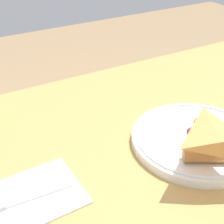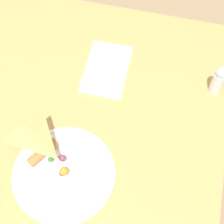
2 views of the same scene
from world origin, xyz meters
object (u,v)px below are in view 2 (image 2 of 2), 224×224
dining_table (53,167)px  napkin_folded (107,69)px  butter_knife (107,66)px  plate_pizza (63,172)px  salt_shaker (218,80)px

dining_table → napkin_folded: bearing=164.4°
napkin_folded → butter_knife: bearing=177.1°
dining_table → butter_knife: (-0.30, 0.08, 0.11)m
plate_pizza → napkin_folded: (-0.34, 0.02, -0.01)m
napkin_folded → butter_knife: size_ratio=1.11×
dining_table → butter_knife: 0.33m
dining_table → salt_shaker: (-0.29, 0.39, 0.15)m
dining_table → plate_pizza: size_ratio=4.45×
dining_table → salt_shaker: bearing=126.5°
dining_table → napkin_folded: (-0.29, 0.08, 0.11)m
plate_pizza → butter_knife: plate_pizza is taller
dining_table → butter_knife: butter_knife is taller
butter_knife → dining_table: bearing=-12.4°
butter_knife → salt_shaker: salt_shaker is taller
plate_pizza → salt_shaker: bearing=135.6°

